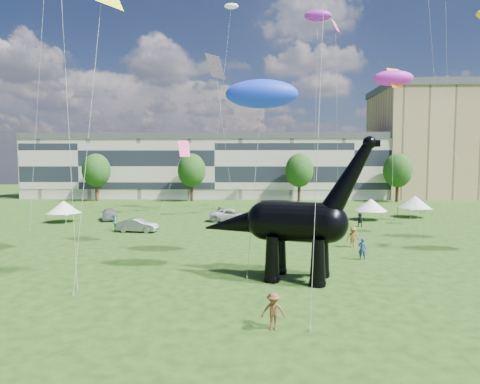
{
  "coord_description": "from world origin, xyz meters",
  "views": [
    {
      "loc": [
        -0.77,
        -21.41,
        7.12
      ],
      "look_at": [
        -1.64,
        8.0,
        5.0
      ],
      "focal_mm": 30.0,
      "sensor_mm": 36.0,
      "label": 1
    }
  ],
  "objects": [
    {
      "name": "apartment_block",
      "position": [
        40.0,
        65.0,
        11.0
      ],
      "size": [
        28.0,
        18.0,
        22.0
      ],
      "primitive_type": "cube",
      "color": "tan",
      "rests_on": "ground"
    },
    {
      "name": "tree_mid_left",
      "position": [
        -12.0,
        53.0,
        6.29
      ],
      "size": [
        5.2,
        5.2,
        9.44
      ],
      "color": "#382314",
      "rests_on": "ground"
    },
    {
      "name": "car_silver",
      "position": [
        -18.62,
        27.92,
        0.75
      ],
      "size": [
        3.18,
        4.72,
        1.49
      ],
      "primitive_type": "imported",
      "rotation": [
        0.0,
        0.0,
        0.35
      ],
      "color": "#B7B7BC",
      "rests_on": "ground"
    },
    {
      "name": "car_grey",
      "position": [
        -12.59,
        19.32,
        0.69
      ],
      "size": [
        4.33,
        1.97,
        1.38
      ],
      "primitive_type": "imported",
      "rotation": [
        0.0,
        0.0,
        1.45
      ],
      "color": "gray",
      "rests_on": "ground"
    },
    {
      "name": "tree_far_left",
      "position": [
        -30.0,
        53.0,
        6.29
      ],
      "size": [
        5.2,
        5.2,
        9.44
      ],
      "color": "#382314",
      "rests_on": "ground"
    },
    {
      "name": "tree_mid_right",
      "position": [
        8.0,
        53.0,
        6.29
      ],
      "size": [
        5.2,
        5.2,
        9.44
      ],
      "color": "#382314",
      "rests_on": "ground"
    },
    {
      "name": "visitors",
      "position": [
        -2.0,
        17.19,
        0.84
      ],
      "size": [
        56.63,
        42.3,
        1.77
      ],
      "color": "black",
      "rests_on": "ground"
    },
    {
      "name": "terrace_row",
      "position": [
        -8.0,
        62.0,
        6.0
      ],
      "size": [
        78.0,
        11.0,
        12.0
      ],
      "primitive_type": "cube",
      "color": "beige",
      "rests_on": "ground"
    },
    {
      "name": "gazebo_near",
      "position": [
        14.2,
        29.04,
        1.87
      ],
      "size": [
        4.55,
        4.55,
        2.66
      ],
      "rotation": [
        0.0,
        0.0,
        -0.22
      ],
      "color": "silver",
      "rests_on": "ground"
    },
    {
      "name": "kites",
      "position": [
        10.81,
        19.23,
        19.81
      ],
      "size": [
        67.1,
        39.77,
        31.02
      ],
      "color": "#F63410",
      "rests_on": "ground"
    },
    {
      "name": "car_white",
      "position": [
        -3.05,
        26.88,
        0.77
      ],
      "size": [
        5.91,
        3.42,
        1.55
      ],
      "primitive_type": "imported",
      "rotation": [
        0.0,
        0.0,
        1.41
      ],
      "color": "silver",
      "rests_on": "ground"
    },
    {
      "name": "dinosaur_sculpture",
      "position": [
        1.58,
        3.03,
        3.4
      ],
      "size": [
        10.94,
        4.76,
        9.0
      ],
      "rotation": [
        0.0,
        0.0,
        -0.3
      ],
      "color": "black",
      "rests_on": "ground"
    },
    {
      "name": "tree_far_right",
      "position": [
        26.0,
        53.0,
        6.29
      ],
      "size": [
        5.2,
        5.2,
        9.44
      ],
      "color": "#382314",
      "rests_on": "ground"
    },
    {
      "name": "gazebo_left",
      "position": [
        -23.47,
        25.98,
        1.82
      ],
      "size": [
        4.49,
        4.49,
        2.59
      ],
      "rotation": [
        0.0,
        0.0,
        -0.24
      ],
      "color": "white",
      "rests_on": "ground"
    },
    {
      "name": "gazebo_far",
      "position": [
        20.69,
        31.7,
        2.0
      ],
      "size": [
        4.8,
        4.8,
        2.84
      ],
      "rotation": [
        0.0,
        0.0,
        0.2
      ],
      "color": "silver",
      "rests_on": "ground"
    },
    {
      "name": "car_dark",
      "position": [
        4.96,
        20.03,
        0.83
      ],
      "size": [
        2.6,
        5.85,
        1.67
      ],
      "primitive_type": "imported",
      "rotation": [
        0.0,
        0.0,
        -0.05
      ],
      "color": "#595960",
      "rests_on": "ground"
    },
    {
      "name": "ground",
      "position": [
        0.0,
        0.0,
        0.0
      ],
      "size": [
        220.0,
        220.0,
        0.0
      ],
      "primitive_type": "plane",
      "color": "#16330C",
      "rests_on": "ground"
    }
  ]
}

